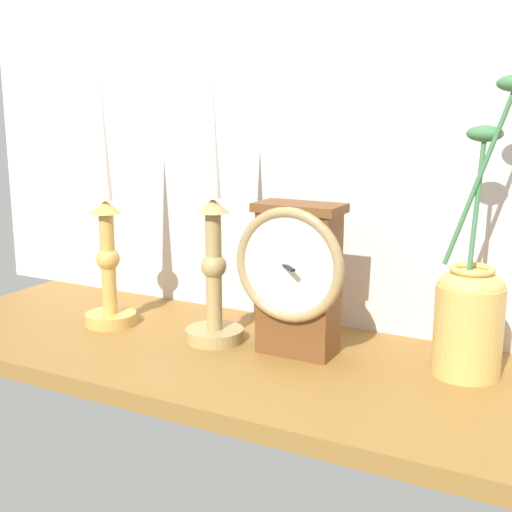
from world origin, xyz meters
The scene contains 6 objects.
ground_plane centered at (0.00, 0.00, -1.20)cm, with size 100.00×36.00×2.40cm, color olive.
back_wall centered at (0.00, 18.50, 32.50)cm, with size 120.00×2.00×65.00cm, color silver.
mantel_clock centered at (9.02, 3.07, 11.20)cm, with size 15.47×8.73×20.88cm.
candlestick_tall_left centered at (-3.74, 2.61, 13.47)cm, with size 8.49×8.49×40.42cm.
candlestick_tall_center centered at (-22.15, 1.51, 13.28)cm, with size 7.99×7.99×39.45cm.
brass_vase_jar centered at (31.25, 6.91, 8.62)cm, with size 9.75×8.59×37.06cm.
Camera 1 is at (46.50, -78.18, 33.61)cm, focal length 48.07 mm.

